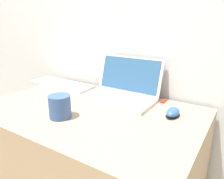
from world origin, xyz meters
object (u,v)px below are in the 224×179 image
(drink_cup, at_px, (60,106))
(usb_stick, at_px, (164,101))
(laptop, at_px, (122,90))
(external_keyboard, at_px, (62,85))
(computer_mouse, at_px, (173,113))

(drink_cup, height_order, usb_stick, drink_cup)
(laptop, xyz_separation_m, external_keyboard, (-0.44, -0.01, -0.04))
(usb_stick, bearing_deg, laptop, -159.97)
(laptop, relative_size, external_keyboard, 0.88)
(computer_mouse, height_order, external_keyboard, computer_mouse)
(usb_stick, bearing_deg, computer_mouse, -57.68)
(computer_mouse, relative_size, usb_stick, 1.68)
(drink_cup, xyz_separation_m, external_keyboard, (-0.33, 0.34, -0.04))
(drink_cup, relative_size, external_keyboard, 0.24)
(drink_cup, bearing_deg, usb_stick, 53.38)
(drink_cup, xyz_separation_m, computer_mouse, (0.41, 0.28, -0.04))
(external_keyboard, bearing_deg, laptop, 1.41)
(laptop, bearing_deg, computer_mouse, -13.38)
(drink_cup, distance_m, computer_mouse, 0.50)
(drink_cup, height_order, computer_mouse, drink_cup)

